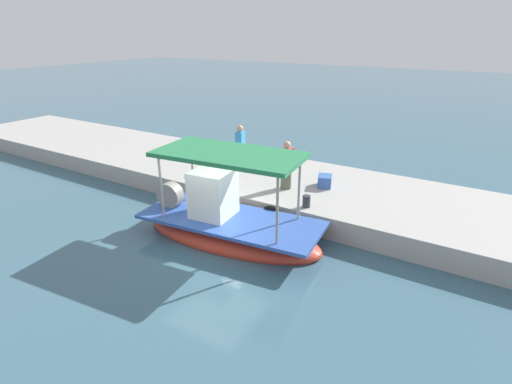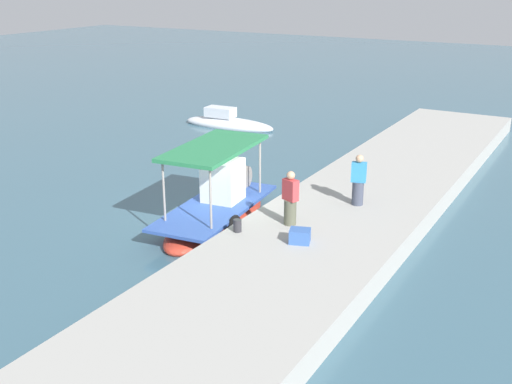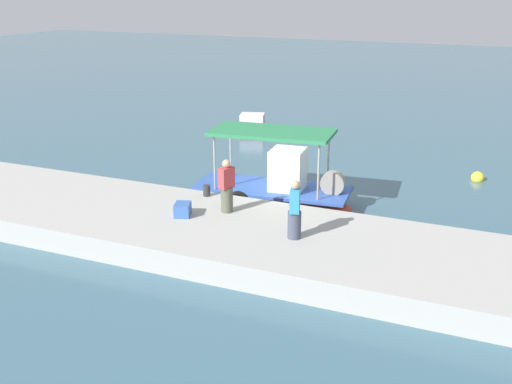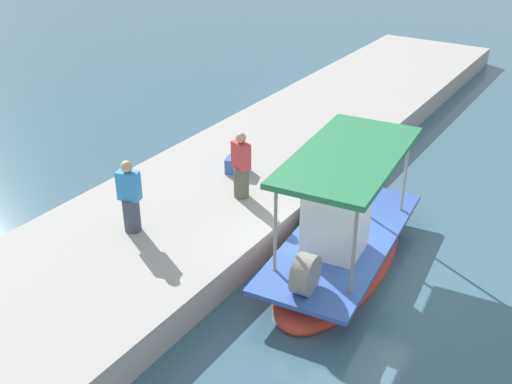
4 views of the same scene
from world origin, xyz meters
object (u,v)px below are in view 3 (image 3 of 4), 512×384
object	(u,v)px
fisherman_by_crate	(295,212)
cargo_crate	(183,210)
main_fishing_boat	(274,193)
mooring_bollard	(207,190)
marker_buoy	(477,178)
fisherman_near_bollard	(227,188)
moored_boat_mid	(259,130)

from	to	relation	value
fisherman_by_crate	cargo_crate	xyz separation A→B (m)	(-3.66, 0.27, -0.56)
cargo_crate	fisherman_by_crate	bearing A→B (deg)	-4.17
main_fishing_boat	mooring_bollard	xyz separation A→B (m)	(-1.67, -1.80, 0.41)
main_fishing_boat	marker_buoy	distance (m)	8.52
fisherman_near_bollard	cargo_crate	size ratio (longest dim) A/B	2.91
fisherman_near_bollard	moored_boat_mid	xyz separation A→B (m)	(-4.39, 12.70, -1.31)
fisherman_near_bollard	mooring_bollard	bearing A→B (deg)	139.83
cargo_crate	moored_boat_mid	world-z (taller)	cargo_crate
fisherman_near_bollard	mooring_bollard	xyz separation A→B (m)	(-1.26, 1.06, -0.56)
moored_boat_mid	fisherman_near_bollard	bearing A→B (deg)	-70.94
mooring_bollard	cargo_crate	bearing A→B (deg)	-84.33
fisherman_by_crate	moored_boat_mid	xyz separation A→B (m)	(-6.98, 13.82, -1.31)
marker_buoy	moored_boat_mid	distance (m)	11.71
main_fishing_boat	mooring_bollard	size ratio (longest dim) A/B	15.59
marker_buoy	moored_boat_mid	bearing A→B (deg)	159.96
moored_boat_mid	fisherman_by_crate	bearing A→B (deg)	-63.19
fisherman_near_bollard	main_fishing_boat	bearing A→B (deg)	81.83
main_fishing_boat	cargo_crate	bearing A→B (deg)	-111.71
marker_buoy	fisherman_near_bollard	bearing A→B (deg)	-127.24
fisherman_near_bollard	fisherman_by_crate	distance (m)	2.82
mooring_bollard	marker_buoy	distance (m)	10.99
fisherman_near_bollard	mooring_bollard	size ratio (longest dim) A/B	4.49
marker_buoy	cargo_crate	bearing A→B (deg)	-128.81
cargo_crate	moored_boat_mid	xyz separation A→B (m)	(-3.32, 13.55, -0.76)
fisherman_near_bollard	moored_boat_mid	distance (m)	13.50
fisherman_near_bollard	mooring_bollard	distance (m)	1.74
fisherman_near_bollard	cargo_crate	xyz separation A→B (m)	(-1.07, -0.85, -0.55)
fisherman_near_bollard	fisherman_by_crate	size ratio (longest dim) A/B	0.99
fisherman_by_crate	marker_buoy	bearing A→B (deg)	67.73
cargo_crate	fisherman_near_bollard	bearing A→B (deg)	38.53
mooring_bollard	marker_buoy	world-z (taller)	mooring_bollard
fisherman_by_crate	fisherman_near_bollard	bearing A→B (deg)	156.71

